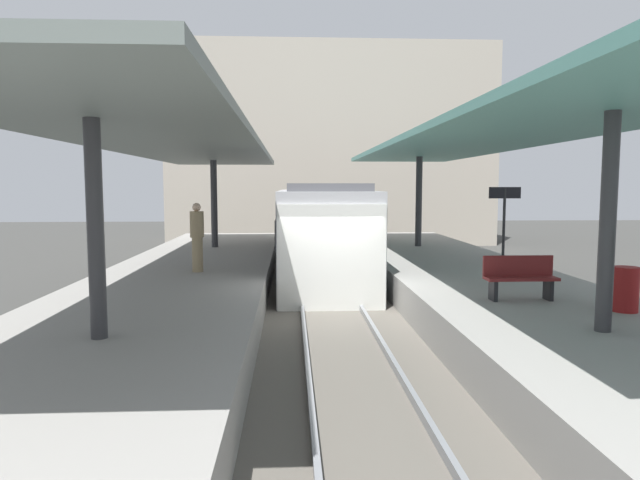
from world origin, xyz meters
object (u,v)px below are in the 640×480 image
(litter_bin, at_px, (626,289))
(passenger_mid_platform, at_px, (197,236))
(platform_bench, at_px, (520,276))
(platform_sign, at_px, (504,208))
(commuter_train, at_px, (320,231))

(litter_bin, height_order, passenger_mid_platform, passenger_mid_platform)
(platform_bench, bearing_deg, passenger_mid_platform, 149.83)
(platform_bench, bearing_deg, platform_sign, 72.51)
(platform_bench, distance_m, platform_sign, 5.26)
(passenger_mid_platform, bearing_deg, platform_bench, -30.17)
(commuter_train, bearing_deg, litter_bin, -62.62)
(passenger_mid_platform, bearing_deg, commuter_train, 52.03)
(litter_bin, bearing_deg, platform_bench, 141.83)
(platform_bench, height_order, litter_bin, platform_bench)
(commuter_train, relative_size, passenger_mid_platform, 6.33)
(litter_bin, bearing_deg, passenger_mid_platform, 148.34)
(platform_sign, bearing_deg, passenger_mid_platform, -174.18)
(commuter_train, height_order, passenger_mid_platform, commuter_train)
(litter_bin, distance_m, passenger_mid_platform, 9.86)
(platform_bench, height_order, platform_sign, platform_sign)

